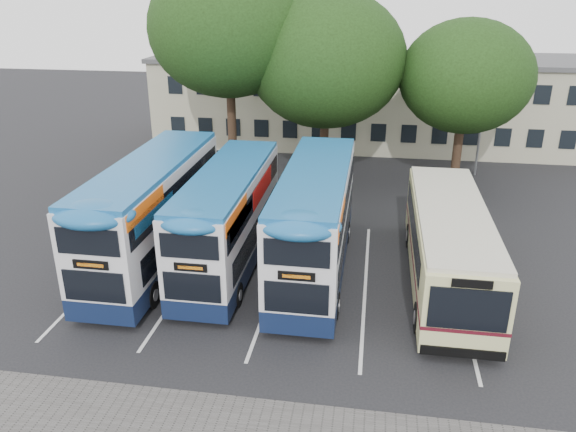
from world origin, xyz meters
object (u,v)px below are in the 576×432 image
(bus_single, at_px, (448,240))
(tree_mid, at_px, (326,60))
(tree_left, at_px, (228,29))
(bus_dd_left, at_px, (153,208))
(bus_dd_mid, at_px, (229,214))
(lamp_post, at_px, (486,92))
(tree_right, at_px, (466,77))
(bus_dd_right, at_px, (315,217))

(bus_single, bearing_deg, tree_mid, 117.40)
(tree_mid, bearing_deg, tree_left, -173.13)
(bus_dd_left, height_order, bus_single, bus_dd_left)
(bus_dd_mid, bearing_deg, tree_left, 103.43)
(tree_mid, bearing_deg, bus_dd_mid, -103.84)
(lamp_post, distance_m, tree_left, 15.22)
(tree_right, height_order, bus_dd_right, tree_right)
(tree_left, distance_m, tree_right, 13.01)
(tree_left, height_order, tree_mid, tree_left)
(tree_mid, distance_m, tree_right, 7.53)
(lamp_post, distance_m, bus_dd_left, 20.84)
(lamp_post, bearing_deg, tree_mid, -162.96)
(lamp_post, height_order, tree_left, tree_left)
(tree_left, bearing_deg, bus_dd_right, -60.34)
(lamp_post, distance_m, bus_dd_mid, 18.56)
(tree_left, xyz_separation_m, bus_single, (11.18, -10.74, -6.88))
(tree_left, xyz_separation_m, tree_mid, (5.28, 0.64, -1.61))
(tree_mid, bearing_deg, tree_right, -0.03)
(bus_dd_left, xyz_separation_m, bus_single, (11.75, 0.09, -0.63))
(bus_dd_left, xyz_separation_m, bus_dd_right, (6.59, 0.25, -0.05))
(bus_single, bearing_deg, tree_right, 81.99)
(lamp_post, relative_size, bus_single, 0.86)
(tree_left, bearing_deg, tree_right, 2.83)
(tree_right, bearing_deg, bus_dd_mid, -132.51)
(tree_left, bearing_deg, bus_dd_mid, -76.57)
(tree_left, bearing_deg, bus_single, -43.87)
(tree_left, distance_m, bus_single, 16.96)
(tree_mid, xyz_separation_m, tree_right, (7.50, -0.00, -0.75))
(tree_mid, height_order, tree_right, tree_mid)
(bus_dd_mid, height_order, bus_single, bus_dd_mid)
(tree_left, bearing_deg, lamp_post, 13.40)
(lamp_post, bearing_deg, bus_dd_left, -136.37)
(bus_single, bearing_deg, bus_dd_left, -179.55)
(tree_right, relative_size, bus_dd_right, 0.91)
(tree_right, xyz_separation_m, bus_dd_mid, (-10.26, -11.19, -4.08))
(lamp_post, distance_m, bus_single, 14.90)
(tree_right, xyz_separation_m, bus_dd_right, (-6.75, -11.21, -3.95))
(tree_right, distance_m, bus_dd_left, 18.02)
(bus_dd_mid, bearing_deg, bus_single, -1.22)
(lamp_post, bearing_deg, tree_left, -166.60)
(tree_right, bearing_deg, bus_dd_left, -139.33)
(tree_mid, distance_m, bus_dd_mid, 12.50)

